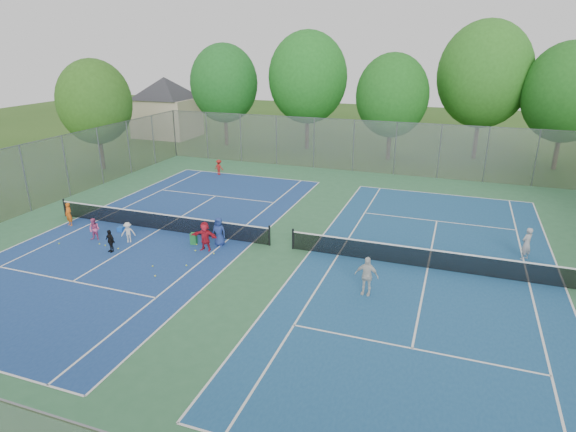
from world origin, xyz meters
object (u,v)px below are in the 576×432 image
object	(u,v)px
net_right	(429,259)
ball_hopper	(194,239)
instructor	(527,244)
net_left	(159,222)
ball_crate	(121,229)

from	to	relation	value
net_right	ball_hopper	world-z (taller)	net_right
instructor	net_left	bearing A→B (deg)	-36.82
net_right	instructor	xyz separation A→B (m)	(4.14, 2.52, 0.33)
instructor	ball_hopper	bearing A→B (deg)	-31.42
net_left	instructor	bearing A→B (deg)	7.91
net_left	ball_crate	size ratio (longest dim) A/B	41.74
net_right	ball_hopper	bearing A→B (deg)	-174.33
ball_crate	net_right	bearing A→B (deg)	3.38
ball_crate	instructor	xyz separation A→B (m)	(19.93, 3.45, 0.65)
net_right	ball_crate	world-z (taller)	net_right
net_left	instructor	world-z (taller)	instructor
net_right	ball_crate	size ratio (longest dim) A/B	41.74
net_left	ball_hopper	size ratio (longest dim) A/B	21.95
ball_crate	net_left	bearing A→B (deg)	27.56
net_right	instructor	world-z (taller)	instructor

